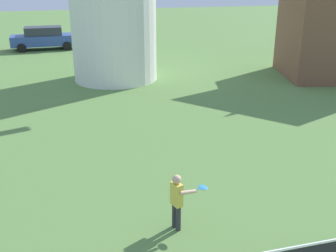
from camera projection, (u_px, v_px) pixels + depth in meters
The scene contains 3 objects.
player_far at pixel (178, 199), 8.31m from camera, with size 0.80×0.41×1.26m.
parked_car_blue at pixel (44, 38), 28.17m from camera, with size 4.44×1.94×1.56m.
parked_car_mustard at pixel (118, 33), 30.21m from camera, with size 3.89×1.93×1.56m.
Camera 1 is at (-1.94, -2.23, 5.07)m, focal length 43.12 mm.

